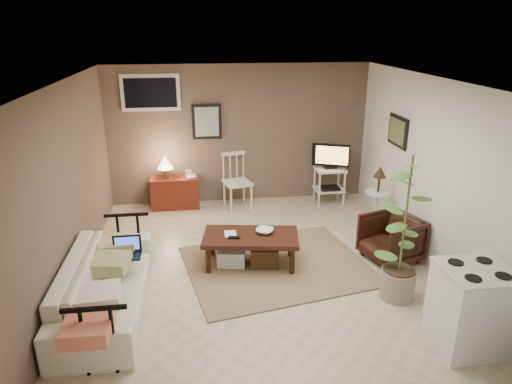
{
  "coord_description": "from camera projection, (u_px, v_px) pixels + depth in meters",
  "views": [
    {
      "loc": [
        -0.72,
        -5.25,
        3.0
      ],
      "look_at": [
        0.01,
        0.35,
        0.92
      ],
      "focal_mm": 32.0,
      "sensor_mm": 36.0,
      "label": 1
    }
  ],
  "objects": [
    {
      "name": "floor",
      "position": [
        258.0,
        267.0,
        6.01
      ],
      "size": [
        5.0,
        5.0,
        0.0
      ],
      "primitive_type": "plane",
      "color": "#C1B293",
      "rests_on": "ground"
    },
    {
      "name": "art_back",
      "position": [
        207.0,
        122.0,
        7.75
      ],
      "size": [
        0.5,
        0.03,
        0.6
      ],
      "primitive_type": "cube",
      "color": "black"
    },
    {
      "name": "art_right",
      "position": [
        398.0,
        131.0,
        6.74
      ],
      "size": [
        0.03,
        0.6,
        0.45
      ],
      "primitive_type": "cube",
      "color": "black"
    },
    {
      "name": "window",
      "position": [
        151.0,
        93.0,
        7.46
      ],
      "size": [
        0.96,
        0.03,
        0.6
      ],
      "primitive_type": "cube",
      "color": "silver"
    },
    {
      "name": "rug",
      "position": [
        277.0,
        266.0,
        6.02
      ],
      "size": [
        2.6,
        2.24,
        0.02
      ],
      "primitive_type": "cube",
      "rotation": [
        0.0,
        0.0,
        0.2
      ],
      "color": "#8A6A50",
      "rests_on": "floor"
    },
    {
      "name": "coffee_table",
      "position": [
        250.0,
        248.0,
        5.96
      ],
      "size": [
        1.31,
        0.82,
        0.47
      ],
      "color": "#34150E",
      "rests_on": "floor"
    },
    {
      "name": "sofa",
      "position": [
        104.0,
        276.0,
        4.99
      ],
      "size": [
        0.62,
        2.13,
        0.83
      ],
      "primitive_type": "imported",
      "rotation": [
        0.0,
        0.0,
        1.57
      ],
      "color": "silver",
      "rests_on": "floor"
    },
    {
      "name": "sofa_pillows",
      "position": [
        104.0,
        280.0,
        4.73
      ],
      "size": [
        0.41,
        2.02,
        0.14
      ],
      "primitive_type": null,
      "color": "beige",
      "rests_on": "sofa"
    },
    {
      "name": "sofa_end_rails",
      "position": [
        116.0,
        280.0,
        5.02
      ],
      "size": [
        0.57,
        2.13,
        0.72
      ],
      "primitive_type": null,
      "color": "black",
      "rests_on": "floor"
    },
    {
      "name": "laptop",
      "position": [
        127.0,
        250.0,
        5.31
      ],
      "size": [
        0.33,
        0.24,
        0.22
      ],
      "color": "black",
      "rests_on": "sofa"
    },
    {
      "name": "red_console",
      "position": [
        174.0,
        190.0,
        7.86
      ],
      "size": [
        0.81,
        0.36,
        0.94
      ],
      "color": "maroon",
      "rests_on": "floor"
    },
    {
      "name": "spindle_chair",
      "position": [
        237.0,
        183.0,
        7.83
      ],
      "size": [
        0.52,
        0.52,
        0.95
      ],
      "color": "silver",
      "rests_on": "floor"
    },
    {
      "name": "tv_stand",
      "position": [
        330.0,
        173.0,
        7.96
      ],
      "size": [
        0.62,
        0.42,
        1.08
      ],
      "color": "silver",
      "rests_on": "floor"
    },
    {
      "name": "side_table",
      "position": [
        378.0,
        191.0,
        6.92
      ],
      "size": [
        0.38,
        0.38,
        1.02
      ],
      "color": "silver",
      "rests_on": "floor"
    },
    {
      "name": "armchair",
      "position": [
        391.0,
        236.0,
        6.09
      ],
      "size": [
        0.8,
        0.82,
        0.68
      ],
      "primitive_type": "imported",
      "rotation": [
        0.0,
        0.0,
        -1.24
      ],
      "color": "black",
      "rests_on": "floor"
    },
    {
      "name": "potted_plant",
      "position": [
        405.0,
        224.0,
        5.03
      ],
      "size": [
        0.44,
        0.44,
        1.75
      ],
      "color": "gray",
      "rests_on": "floor"
    },
    {
      "name": "stove",
      "position": [
        472.0,
        308.0,
        4.4
      ],
      "size": [
        0.66,
        0.62,
        0.87
      ],
      "color": "silver",
      "rests_on": "floor"
    },
    {
      "name": "bowl",
      "position": [
        265.0,
        225.0,
        5.93
      ],
      "size": [
        0.23,
        0.14,
        0.23
      ],
      "primitive_type": "imported",
      "rotation": [
        0.0,
        0.0,
        -0.41
      ],
      "color": "#34150E",
      "rests_on": "coffee_table"
    },
    {
      "name": "book_table",
      "position": [
        224.0,
        228.0,
        5.87
      ],
      "size": [
        0.15,
        0.02,
        0.21
      ],
      "primitive_type": "imported",
      "rotation": [
        0.0,
        0.0,
        -0.01
      ],
      "color": "#34150E",
      "rests_on": "coffee_table"
    },
    {
      "name": "book_console",
      "position": [
        187.0,
        171.0,
        7.77
      ],
      "size": [
        0.16,
        0.04,
        0.22
      ],
      "primitive_type": "imported",
      "rotation": [
        0.0,
        0.0,
        0.11
      ],
      "color": "#34150E",
      "rests_on": "red_console"
    }
  ]
}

